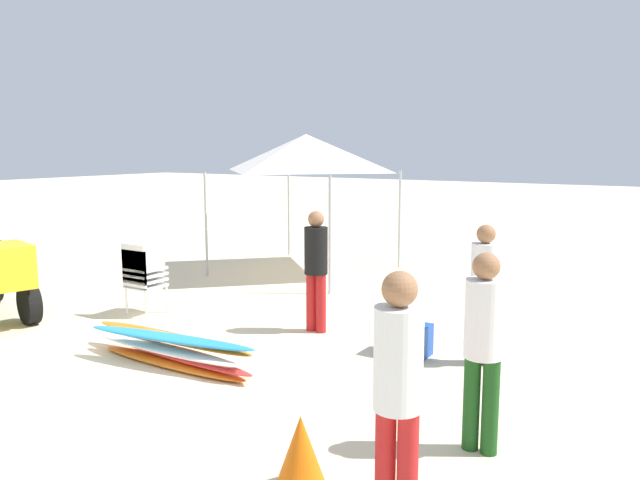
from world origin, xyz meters
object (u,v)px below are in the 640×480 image
at_px(lifeguard_far_right, 484,285).
at_px(popup_canopy, 306,153).
at_px(stacked_plastic_chairs, 141,273).
at_px(traffic_cone_near, 301,451).
at_px(lifeguard_near_center, 398,385).
at_px(lifeguard_near_right, 316,263).
at_px(surfboard_pile, 170,348).
at_px(cooler_box, 406,339).
at_px(lifeguard_near_left, 483,339).

distance_m(lifeguard_far_right, popup_canopy, 6.11).
bearing_deg(stacked_plastic_chairs, popup_canopy, 86.36).
bearing_deg(popup_canopy, traffic_cone_near, -57.03).
height_order(lifeguard_near_center, lifeguard_near_right, lifeguard_near_center).
height_order(stacked_plastic_chairs, lifeguard_near_right, lifeguard_near_right).
bearing_deg(lifeguard_near_center, surfboard_pile, 157.06).
distance_m(stacked_plastic_chairs, traffic_cone_near, 5.48).
height_order(lifeguard_far_right, cooler_box, lifeguard_far_right).
distance_m(surfboard_pile, lifeguard_near_right, 2.30).
xyz_separation_m(lifeguard_near_center, popup_canopy, (-5.32, 7.03, 1.39)).
bearing_deg(lifeguard_near_right, traffic_cone_near, -59.28).
relative_size(lifeguard_near_left, lifeguard_near_center, 0.96).
relative_size(stacked_plastic_chairs, lifeguard_far_right, 0.67).
relative_size(stacked_plastic_chairs, cooler_box, 1.93).
distance_m(lifeguard_near_left, lifeguard_near_center, 1.39).
bearing_deg(lifeguard_near_center, popup_canopy, 127.11).
bearing_deg(lifeguard_near_right, lifeguard_near_left, -35.96).
relative_size(traffic_cone_near, cooler_box, 0.97).
relative_size(lifeguard_near_center, traffic_cone_near, 3.19).
bearing_deg(lifeguard_near_left, lifeguard_near_right, 144.04).
height_order(traffic_cone_near, cooler_box, traffic_cone_near).
distance_m(surfboard_pile, cooler_box, 2.84).
height_order(stacked_plastic_chairs, surfboard_pile, stacked_plastic_chairs).
bearing_deg(lifeguard_near_left, cooler_box, 128.64).
height_order(surfboard_pile, lifeguard_near_center, lifeguard_near_center).
relative_size(lifeguard_near_left, cooler_box, 2.95).
bearing_deg(lifeguard_far_right, stacked_plastic_chairs, -172.88).
bearing_deg(cooler_box, traffic_cone_near, -79.75).
bearing_deg(traffic_cone_near, surfboard_pile, 153.34).
bearing_deg(cooler_box, popup_canopy, 136.44).
distance_m(lifeguard_near_left, lifeguard_far_right, 2.22).
bearing_deg(popup_canopy, cooler_box, -43.56).
bearing_deg(surfboard_pile, popup_canopy, 107.16).
distance_m(lifeguard_near_left, lifeguard_near_right, 3.73).
distance_m(stacked_plastic_chairs, lifeguard_near_left, 5.91).
bearing_deg(lifeguard_far_right, lifeguard_near_left, -72.73).
relative_size(lifeguard_near_left, popup_canopy, 0.59).
distance_m(lifeguard_near_center, popup_canopy, 8.92).
height_order(lifeguard_near_left, lifeguard_near_center, lifeguard_near_center).
bearing_deg(popup_canopy, lifeguard_near_right, -54.90).
xyz_separation_m(lifeguard_near_right, popup_canopy, (-2.43, 3.45, 1.45)).
relative_size(lifeguard_far_right, popup_canopy, 0.57).
distance_m(lifeguard_near_center, lifeguard_near_right, 4.60).
xyz_separation_m(lifeguard_near_left, cooler_box, (-1.55, 1.94, -0.78)).
distance_m(lifeguard_near_right, lifeguard_far_right, 2.36).
bearing_deg(traffic_cone_near, lifeguard_near_right, 120.72).
distance_m(popup_canopy, traffic_cone_near, 8.48).
bearing_deg(surfboard_pile, lifeguard_near_center, -22.94).
relative_size(surfboard_pile, lifeguard_near_left, 1.55).
distance_m(lifeguard_far_right, cooler_box, 1.18).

